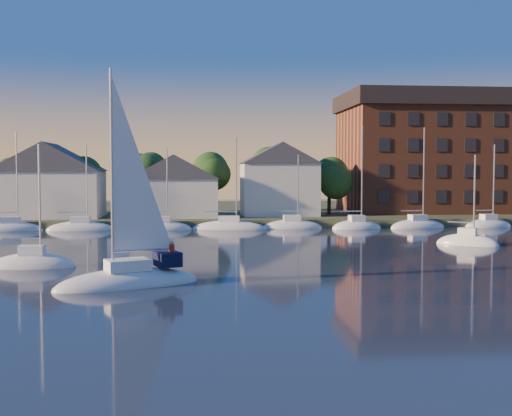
{
  "coord_description": "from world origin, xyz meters",
  "views": [
    {
      "loc": [
        -3.55,
        -27.28,
        7.04
      ],
      "look_at": [
        1.26,
        22.0,
        4.15
      ],
      "focal_mm": 45.0,
      "sensor_mm": 36.0,
      "label": 1
    }
  ],
  "objects": [
    {
      "name": "clubhouse_east",
      "position": [
        8.0,
        59.0,
        6.0
      ],
      "size": [
        10.5,
        8.4,
        9.8
      ],
      "color": "white",
      "rests_on": "shoreline_land"
    },
    {
      "name": "clubhouse_west",
      "position": [
        -22.0,
        58.0,
        5.93
      ],
      "size": [
        13.65,
        9.45,
        9.64
      ],
      "color": "white",
      "rests_on": "shoreline_land"
    },
    {
      "name": "tree_line",
      "position": [
        2.0,
        63.0,
        7.18
      ],
      "size": [
        93.4,
        5.4,
        8.9
      ],
      "color": "#362518",
      "rests_on": "shoreline_land"
    },
    {
      "name": "drifting_sailboat_right",
      "position": [
        22.19,
        30.74,
        0.1
      ],
      "size": [
        5.88,
        4.91,
        9.62
      ],
      "rotation": [
        0.0,
        0.0,
        -0.61
      ],
      "color": "silver",
      "rests_on": "ground"
    },
    {
      "name": "condo_block",
      "position": [
        34.0,
        64.95,
        9.79
      ],
      "size": [
        31.0,
        17.0,
        17.4
      ],
      "color": "brown",
      "rests_on": "shoreline_land"
    },
    {
      "name": "wooden_dock",
      "position": [
        0.0,
        52.0,
        0.0
      ],
      "size": [
        120.0,
        3.0,
        1.0
      ],
      "primitive_type": "cube",
      "color": "brown",
      "rests_on": "ground"
    },
    {
      "name": "clubhouse_centre",
      "position": [
        -6.0,
        57.0,
        5.13
      ],
      "size": [
        11.55,
        8.4,
        8.08
      ],
      "color": "white",
      "rests_on": "shoreline_land"
    },
    {
      "name": "ground",
      "position": [
        0.0,
        0.0,
        0.0
      ],
      "size": [
        260.0,
        260.0,
        0.0
      ],
      "primitive_type": "plane",
      "color": "black",
      "rests_on": "ground"
    },
    {
      "name": "shoreline_land",
      "position": [
        0.0,
        75.0,
        0.0
      ],
      "size": [
        160.0,
        50.0,
        2.0
      ],
      "primitive_type": "cube",
      "color": "#343F25",
      "rests_on": "ground"
    },
    {
      "name": "moored_fleet",
      "position": [
        4.0,
        49.0,
        0.1
      ],
      "size": [
        95.5,
        2.4,
        12.05
      ],
      "color": "silver",
      "rests_on": "ground"
    },
    {
      "name": "drifting_sailboat_left",
      "position": [
        -15.22,
        20.18,
        0.1
      ],
      "size": [
        6.24,
        2.09,
        10.05
      ],
      "rotation": [
        0.0,
        0.0,
        -0.01
      ],
      "color": "silver",
      "rests_on": "ground"
    },
    {
      "name": "hero_sailboat",
      "position": [
        -7.45,
        12.16,
        0.59
      ],
      "size": [
        9.56,
        6.2,
        14.23
      ],
      "rotation": [
        0.0,
        0.0,
        3.53
      ],
      "color": "silver",
      "rests_on": "ground"
    }
  ]
}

